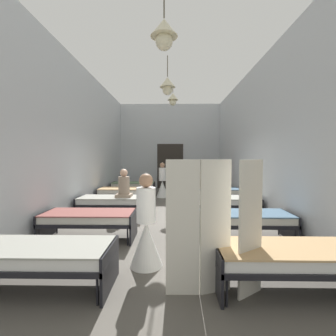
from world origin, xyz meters
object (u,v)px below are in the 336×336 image
bed_right_row_3 (213,192)px  bed_right_row_4 (206,186)px  bed_right_row_0 (288,257)px  nurse_mid_aisle (179,201)px  bed_left_row_1 (89,218)px  bed_left_row_4 (133,185)px  bed_left_row_2 (112,201)px  bed_left_row_3 (125,192)px  patient_seated_primary (204,180)px  privacy_screen (216,227)px  nurse_near_aisle (162,185)px  patient_seated_secondary (124,187)px  bed_right_row_2 (225,202)px  bed_left_row_0 (40,255)px  potted_plant (170,173)px  nurse_far_aisle (146,233)px  bed_right_row_1 (245,219)px

bed_right_row_3 → bed_right_row_4: size_ratio=1.00×
bed_right_row_0 → nurse_mid_aisle: bearing=111.4°
bed_left_row_1 → bed_left_row_4: bearing=90.0°
bed_left_row_2 → bed_left_row_3: bearing=90.0°
bed_left_row_1 → patient_seated_primary: bearing=53.3°
bed_left_row_1 → bed_left_row_3: 3.80m
bed_right_row_0 → privacy_screen: bearing=-174.3°
bed_left_row_3 → bed_right_row_3: bearing=0.0°
bed_left_row_2 → nurse_near_aisle: size_ratio=1.28×
patient_seated_secondary → nurse_near_aisle: bearing=73.8°
bed_left_row_2 → bed_right_row_2: bearing=0.0°
bed_left_row_4 → nurse_mid_aisle: 4.67m
patient_seated_secondary → bed_left_row_0: bearing=-95.3°
bed_left_row_3 → bed_left_row_4: (0.00, 1.90, 0.00)m
potted_plant → bed_right_row_0: bearing=-79.8°
bed_left_row_2 → bed_right_row_3: (3.24, 1.90, 0.00)m
privacy_screen → nurse_far_aisle: bearing=123.1°
nurse_far_aisle → bed_right_row_2: bearing=-11.2°
bed_left_row_2 → privacy_screen: privacy_screen is taller
bed_left_row_1 → bed_right_row_4: same height
bed_left_row_1 → nurse_far_aisle: (1.33, -1.23, 0.09)m
nurse_mid_aisle → bed_left_row_0: bearing=178.0°
patient_seated_secondary → potted_plant: bearing=76.6°
bed_right_row_0 → patient_seated_secondary: (-2.89, 3.80, 0.43)m
bed_right_row_0 → bed_right_row_3: same height
bed_right_row_3 → bed_left_row_4: (-3.24, 1.90, 0.00)m
nurse_mid_aisle → bed_right_row_1: bearing=-109.8°
bed_left_row_3 → bed_right_row_4: (3.24, 1.90, 0.00)m
bed_right_row_3 → nurse_far_aisle: (-1.91, -5.03, 0.09)m
bed_right_row_0 → patient_seated_secondary: 4.79m
nurse_mid_aisle → privacy_screen: bearing=-146.0°
bed_right_row_0 → bed_left_row_4: 8.26m
bed_left_row_1 → bed_right_row_2: size_ratio=1.00×
bed_left_row_1 → potted_plant: size_ratio=1.33×
bed_left_row_3 → nurse_mid_aisle: (1.93, -2.36, 0.09)m
bed_right_row_4 → nurse_mid_aisle: size_ratio=1.28×
patient_seated_secondary → bed_left_row_4: bearing=95.3°
patient_seated_primary → privacy_screen: bearing=-95.8°
bed_left_row_3 → potted_plant: bearing=64.6°
nurse_far_aisle → potted_plant: nurse_far_aisle is taller
bed_left_row_3 → bed_left_row_2: bearing=-90.0°
bed_left_row_1 → bed_right_row_4: (3.24, 5.70, 0.00)m
bed_right_row_3 → privacy_screen: privacy_screen is taller
nurse_far_aisle → privacy_screen: (0.96, -0.76, 0.32)m
potted_plant → nurse_far_aisle: bearing=-91.9°
patient_seated_secondary → privacy_screen: privacy_screen is taller
bed_left_row_1 → privacy_screen: size_ratio=1.12×
bed_right_row_4 → nurse_near_aisle: nurse_near_aisle is taller
bed_left_row_2 → potted_plant: (1.60, 5.29, 0.43)m
bed_right_row_3 → bed_left_row_1: bearing=-130.5°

